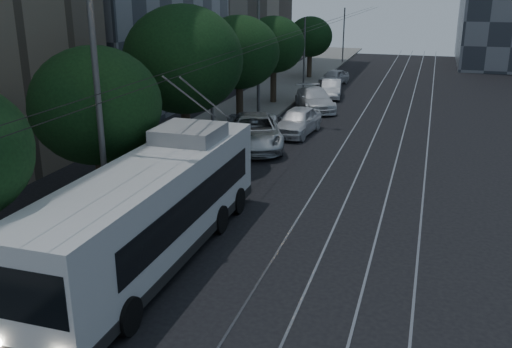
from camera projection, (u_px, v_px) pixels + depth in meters
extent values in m
plane|color=black|center=(256.00, 271.00, 17.52)|extent=(120.00, 120.00, 0.00)
cube|color=slate|center=(237.00, 117.00, 37.73)|extent=(5.00, 90.00, 0.15)
cube|color=gray|center=(355.00, 126.00, 35.57)|extent=(0.08, 90.00, 0.02)
cube|color=gray|center=(378.00, 128.00, 35.16)|extent=(0.08, 90.00, 0.02)
cube|color=gray|center=(404.00, 129.00, 34.72)|extent=(0.08, 90.00, 0.02)
cube|color=gray|center=(429.00, 131.00, 34.32)|extent=(0.08, 90.00, 0.02)
cylinder|color=black|center=(293.00, 32.00, 34.96)|extent=(0.02, 90.00, 0.02)
cylinder|color=black|center=(304.00, 33.00, 34.77)|extent=(0.02, 90.00, 0.02)
cylinder|color=#5C5C5F|center=(212.00, 104.00, 27.13)|extent=(0.14, 0.14, 6.00)
cylinder|color=#5C5C5F|center=(304.00, 56.00, 45.26)|extent=(0.14, 0.14, 6.00)
cylinder|color=#5C5C5F|center=(344.00, 36.00, 63.38)|extent=(0.14, 0.14, 6.00)
cube|color=silver|center=(152.00, 208.00, 17.69)|extent=(2.61, 12.02, 2.85)
cube|color=black|center=(154.00, 246.00, 18.09)|extent=(2.65, 12.06, 0.35)
cube|color=black|center=(159.00, 199.00, 18.10)|extent=(2.66, 9.52, 1.05)
cube|color=black|center=(22.00, 296.00, 12.19)|extent=(2.25, 0.09, 1.30)
cube|color=black|center=(220.00, 151.00, 23.03)|extent=(2.05, 0.09, 1.00)
cube|color=#28F32C|center=(17.00, 258.00, 11.90)|extent=(1.60, 0.07, 0.32)
cube|color=gray|center=(189.00, 133.00, 19.88)|extent=(2.16, 2.21, 0.50)
cylinder|color=#5C5C5F|center=(192.00, 99.00, 20.60)|extent=(0.06, 4.53, 2.35)
cylinder|color=#5C5C5F|center=(207.00, 100.00, 20.43)|extent=(0.06, 4.53, 2.35)
cylinder|color=black|center=(45.00, 301.00, 14.95)|extent=(0.30, 1.00, 1.00)
cylinder|color=black|center=(128.00, 316.00, 14.26)|extent=(0.30, 1.00, 1.00)
cylinder|color=black|center=(157.00, 211.00, 20.83)|extent=(0.30, 1.00, 1.00)
cylinder|color=black|center=(220.00, 219.00, 20.14)|extent=(0.30, 1.00, 1.00)
cylinder|color=black|center=(179.00, 194.00, 22.57)|extent=(0.30, 1.00, 1.00)
cylinder|color=black|center=(238.00, 201.00, 21.88)|extent=(0.30, 1.00, 1.00)
imported|color=silver|center=(254.00, 131.00, 30.69)|extent=(4.83, 6.87, 1.74)
imported|color=silver|center=(298.00, 121.00, 33.39)|extent=(2.33, 4.81, 1.58)
imported|color=silver|center=(315.00, 99.00, 39.91)|extent=(4.11, 5.66, 1.52)
imported|color=silver|center=(331.00, 89.00, 44.36)|extent=(2.00, 4.32, 1.37)
imported|color=silver|center=(334.00, 77.00, 50.07)|extent=(2.51, 4.17, 1.33)
cylinder|color=#31261B|center=(103.00, 183.00, 21.70)|extent=(0.44, 0.44, 2.40)
ellipsoid|color=black|center=(96.00, 105.00, 20.76)|extent=(4.80, 4.80, 4.32)
cylinder|color=#31261B|center=(186.00, 134.00, 27.63)|extent=(0.44, 0.44, 2.98)
ellipsoid|color=black|center=(183.00, 60.00, 26.50)|extent=(5.59, 5.59, 5.03)
cylinder|color=#31261B|center=(240.00, 105.00, 34.85)|extent=(0.44, 0.44, 2.76)
ellipsoid|color=black|center=(239.00, 52.00, 33.84)|extent=(4.81, 4.81, 4.33)
cylinder|color=#31261B|center=(273.00, 86.00, 41.83)|extent=(0.44, 0.44, 2.63)
ellipsoid|color=black|center=(274.00, 44.00, 40.89)|extent=(4.47, 4.47, 4.03)
cylinder|color=#31261B|center=(309.00, 66.00, 53.25)|extent=(0.44, 0.44, 2.32)
ellipsoid|color=black|center=(310.00, 37.00, 52.40)|extent=(4.07, 4.07, 3.66)
cylinder|color=#5C5C5F|center=(99.00, 112.00, 18.29)|extent=(0.20, 0.20, 8.98)
cylinder|color=#5C5C5F|center=(258.00, 34.00, 34.82)|extent=(0.20, 0.20, 10.98)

